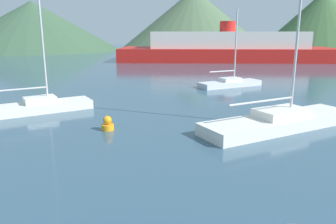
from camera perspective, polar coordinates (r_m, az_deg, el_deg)
The scene contains 8 objects.
sailboat_inner at distance 20.69m, azimuth -21.33°, elevation 1.30°, with size 6.01×4.11×10.76m.
sailboat_middle at distance 16.90m, azimuth 19.01°, elevation -1.32°, with size 8.73×5.26×9.95m.
sailboat_outer at distance 28.69m, azimuth 10.74°, elevation 5.05°, with size 5.87×3.53×6.47m.
ferry_distant at distance 54.26m, azimuth 10.17°, elevation 10.92°, with size 34.94×14.09×6.19m.
buoy_marker at distance 15.96m, azimuth -10.52°, elevation -2.10°, with size 0.61×0.61×0.70m.
hill_central at distance 91.09m, azimuth -22.47°, elevation 13.70°, with size 42.43×42.43×11.95m.
hill_east at distance 84.25m, azimuth 4.46°, elevation 15.67°, with size 37.12×37.12×14.65m.
hill_far_east at distance 89.73m, azimuth 25.20°, elevation 14.13°, with size 29.50×29.50×14.04m.
Camera 1 is at (-1.80, 0.24, 4.61)m, focal length 35.00 mm.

